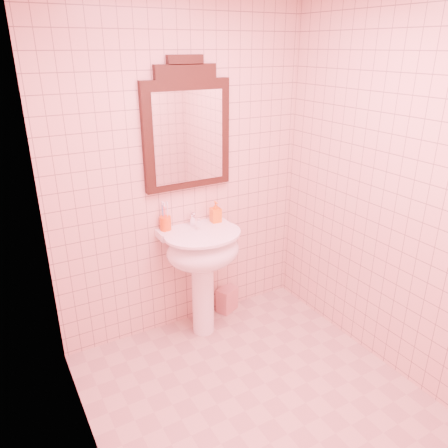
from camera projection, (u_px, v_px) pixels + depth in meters
floor at (261, 404)px, 2.80m from camera, size 2.20×2.20×0.00m
back_wall at (182, 175)px, 3.21m from camera, size 2.00×0.02×2.50m
pedestal_sink at (203, 257)px, 3.27m from camera, size 0.58×0.58×0.86m
faucet at (194, 219)px, 3.28m from camera, size 0.04×0.16×0.11m
mirror at (187, 130)px, 3.08m from camera, size 0.66×0.06×0.92m
toothbrush_cup at (165, 223)px, 3.22m from camera, size 0.08×0.08×0.19m
soap_dispenser at (216, 212)px, 3.35m from camera, size 0.08×0.08×0.17m
towel at (227, 299)px, 3.76m from camera, size 0.21×0.18×0.21m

